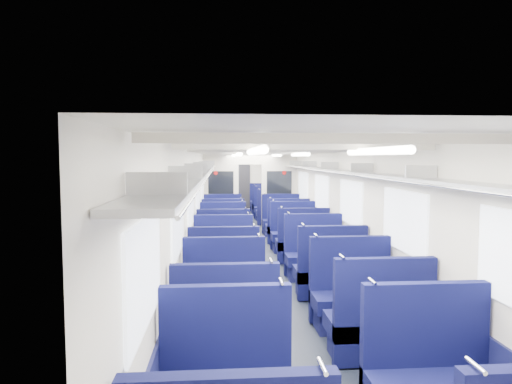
# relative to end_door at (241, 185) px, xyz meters

# --- Properties ---
(floor) EXTENTS (2.80, 18.00, 0.01)m
(floor) POSITION_rel_end_door_xyz_m (0.00, -8.94, -1.00)
(floor) COLOR black
(floor) RESTS_ON ground
(ceiling) EXTENTS (2.80, 18.00, 0.01)m
(ceiling) POSITION_rel_end_door_xyz_m (0.00, -8.94, 1.35)
(ceiling) COLOR white
(ceiling) RESTS_ON wall_left
(wall_left) EXTENTS (0.02, 18.00, 2.35)m
(wall_left) POSITION_rel_end_door_xyz_m (-1.40, -8.94, 0.18)
(wall_left) COLOR beige
(wall_left) RESTS_ON floor
(dado_left) EXTENTS (0.03, 17.90, 0.70)m
(dado_left) POSITION_rel_end_door_xyz_m (-1.39, -8.94, -0.65)
(dado_left) COLOR #11133A
(dado_left) RESTS_ON floor
(wall_right) EXTENTS (0.02, 18.00, 2.35)m
(wall_right) POSITION_rel_end_door_xyz_m (1.40, -8.94, 0.18)
(wall_right) COLOR beige
(wall_right) RESTS_ON floor
(dado_right) EXTENTS (0.03, 17.90, 0.70)m
(dado_right) POSITION_rel_end_door_xyz_m (1.39, -8.94, -0.65)
(dado_right) COLOR #11133A
(dado_right) RESTS_ON floor
(wall_far) EXTENTS (2.80, 0.02, 2.35)m
(wall_far) POSITION_rel_end_door_xyz_m (0.00, 0.06, 0.18)
(wall_far) COLOR beige
(wall_far) RESTS_ON floor
(luggage_rack_left) EXTENTS (0.36, 17.40, 0.18)m
(luggage_rack_left) POSITION_rel_end_door_xyz_m (-1.21, -8.94, 0.97)
(luggage_rack_left) COLOR #B2B5BA
(luggage_rack_left) RESTS_ON wall_left
(luggage_rack_right) EXTENTS (0.36, 17.40, 0.18)m
(luggage_rack_right) POSITION_rel_end_door_xyz_m (1.21, -8.94, 0.97)
(luggage_rack_right) COLOR #B2B5BA
(luggage_rack_right) RESTS_ON wall_right
(windows) EXTENTS (2.78, 15.60, 0.75)m
(windows) POSITION_rel_end_door_xyz_m (0.00, -9.40, 0.42)
(windows) COLOR white
(windows) RESTS_ON wall_left
(ceiling_fittings) EXTENTS (2.70, 16.06, 0.11)m
(ceiling_fittings) POSITION_rel_end_door_xyz_m (0.00, -9.20, 1.29)
(ceiling_fittings) COLOR silver
(ceiling_fittings) RESTS_ON ceiling
(end_door) EXTENTS (0.75, 0.06, 2.00)m
(end_door) POSITION_rel_end_door_xyz_m (0.00, 0.00, 0.00)
(end_door) COLOR black
(end_door) RESTS_ON floor
(bulkhead) EXTENTS (2.80, 0.10, 2.35)m
(bulkhead) POSITION_rel_end_door_xyz_m (-0.00, -5.98, 0.23)
(bulkhead) COLOR silver
(bulkhead) RESTS_ON floor
(seat_3) EXTENTS (1.08, 0.59, 1.20)m
(seat_3) POSITION_rel_end_door_xyz_m (0.83, -16.10, -0.63)
(seat_3) COLOR #0E1145
(seat_3) RESTS_ON floor
(seat_4) EXTENTS (1.08, 0.59, 1.20)m
(seat_4) POSITION_rel_end_door_xyz_m (-0.83, -14.99, -0.63)
(seat_4) COLOR #0E1145
(seat_4) RESTS_ON floor
(seat_5) EXTENTS (1.08, 0.59, 1.20)m
(seat_5) POSITION_rel_end_door_xyz_m (0.83, -14.86, -0.63)
(seat_5) COLOR #0E1145
(seat_5) RESTS_ON floor
(seat_6) EXTENTS (1.08, 0.59, 1.20)m
(seat_6) POSITION_rel_end_door_xyz_m (-0.83, -13.80, -0.63)
(seat_6) COLOR #0E1145
(seat_6) RESTS_ON floor
(seat_7) EXTENTS (1.08, 0.59, 1.20)m
(seat_7) POSITION_rel_end_door_xyz_m (0.83, -13.88, -0.63)
(seat_7) COLOR #0E1145
(seat_7) RESTS_ON floor
(seat_8) EXTENTS (1.08, 0.59, 1.20)m
(seat_8) POSITION_rel_end_door_xyz_m (-0.83, -12.62, -0.63)
(seat_8) COLOR #0E1145
(seat_8) RESTS_ON floor
(seat_9) EXTENTS (1.08, 0.59, 1.20)m
(seat_9) POSITION_rel_end_door_xyz_m (0.83, -12.65, -0.63)
(seat_9) COLOR #0E1145
(seat_9) RESTS_ON floor
(seat_10) EXTENTS (1.08, 0.59, 1.20)m
(seat_10) POSITION_rel_end_door_xyz_m (-0.83, -11.49, -0.63)
(seat_10) COLOR #0E1145
(seat_10) RESTS_ON floor
(seat_11) EXTENTS (1.08, 0.59, 1.20)m
(seat_11) POSITION_rel_end_door_xyz_m (0.83, -11.46, -0.63)
(seat_11) COLOR #0E1145
(seat_11) RESTS_ON floor
(seat_12) EXTENTS (1.08, 0.59, 1.20)m
(seat_12) POSITION_rel_end_door_xyz_m (-0.83, -10.27, -0.63)
(seat_12) COLOR #0E1145
(seat_12) RESTS_ON floor
(seat_13) EXTENTS (1.08, 0.59, 1.20)m
(seat_13) POSITION_rel_end_door_xyz_m (0.83, -10.21, -0.63)
(seat_13) COLOR #0E1145
(seat_13) RESTS_ON floor
(seat_14) EXTENTS (1.08, 0.59, 1.20)m
(seat_14) POSITION_rel_end_door_xyz_m (-0.83, -9.10, -0.63)
(seat_14) COLOR #0E1145
(seat_14) RESTS_ON floor
(seat_15) EXTENTS (1.08, 0.59, 1.20)m
(seat_15) POSITION_rel_end_door_xyz_m (0.83, -9.06, -0.63)
(seat_15) COLOR #0E1145
(seat_15) RESTS_ON floor
(seat_16) EXTENTS (1.08, 0.59, 1.20)m
(seat_16) POSITION_rel_end_door_xyz_m (-0.83, -7.99, -0.63)
(seat_16) COLOR #0E1145
(seat_16) RESTS_ON floor
(seat_17) EXTENTS (1.08, 0.59, 1.20)m
(seat_17) POSITION_rel_end_door_xyz_m (0.83, -8.09, -0.63)
(seat_17) COLOR #0E1145
(seat_17) RESTS_ON floor
(seat_18) EXTENTS (1.08, 0.59, 1.20)m
(seat_18) POSITION_rel_end_door_xyz_m (-0.83, -6.81, -0.63)
(seat_18) COLOR #0E1145
(seat_18) RESTS_ON floor
(seat_19) EXTENTS (1.08, 0.59, 1.20)m
(seat_19) POSITION_rel_end_door_xyz_m (0.83, -6.87, -0.63)
(seat_19) COLOR #0E1145
(seat_19) RESTS_ON floor
(seat_20) EXTENTS (1.08, 0.59, 1.20)m
(seat_20) POSITION_rel_end_door_xyz_m (-0.83, -4.82, -0.63)
(seat_20) COLOR #0E1145
(seat_20) RESTS_ON floor
(seat_21) EXTENTS (1.08, 0.59, 1.20)m
(seat_21) POSITION_rel_end_door_xyz_m (0.83, -4.81, -0.63)
(seat_21) COLOR #0E1145
(seat_21) RESTS_ON floor
(seat_22) EXTENTS (1.08, 0.59, 1.20)m
(seat_22) POSITION_rel_end_door_xyz_m (-0.83, -3.67, -0.63)
(seat_22) COLOR #0E1145
(seat_22) RESTS_ON floor
(seat_23) EXTENTS (1.08, 0.59, 1.20)m
(seat_23) POSITION_rel_end_door_xyz_m (0.83, -3.57, -0.63)
(seat_23) COLOR #0E1145
(seat_23) RESTS_ON floor
(seat_24) EXTENTS (1.08, 0.59, 1.20)m
(seat_24) POSITION_rel_end_door_xyz_m (-0.83, -2.63, -0.63)
(seat_24) COLOR #0E1145
(seat_24) RESTS_ON floor
(seat_25) EXTENTS (1.08, 0.59, 1.20)m
(seat_25) POSITION_rel_end_door_xyz_m (0.83, -2.46, -0.63)
(seat_25) COLOR #0E1145
(seat_25) RESTS_ON floor
(seat_26) EXTENTS (1.08, 0.59, 1.20)m
(seat_26) POSITION_rel_end_door_xyz_m (-0.83, -1.41, -0.63)
(seat_26) COLOR #0E1145
(seat_26) RESTS_ON floor
(seat_27) EXTENTS (1.08, 0.59, 1.20)m
(seat_27) POSITION_rel_end_door_xyz_m (0.83, -1.40, -0.63)
(seat_27) COLOR #0E1145
(seat_27) RESTS_ON floor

